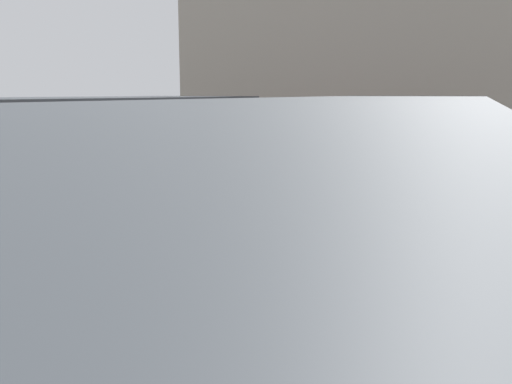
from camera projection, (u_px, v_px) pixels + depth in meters
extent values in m
plane|color=#383835|center=(98.00, 363.00, 9.46)|extent=(80.00, 80.00, 0.00)
cube|color=#ADA8A0|center=(316.00, 377.00, 8.00)|extent=(4.40, 28.00, 1.00)
cube|color=#423F3D|center=(97.00, 357.00, 9.44)|extent=(3.20, 28.00, 0.20)
cube|color=slate|center=(63.00, 341.00, 9.67)|extent=(0.08, 28.00, 0.14)
cube|color=slate|center=(133.00, 355.00, 9.15)|extent=(0.08, 28.00, 0.14)
cube|color=maroon|center=(263.00, 192.00, 16.33)|extent=(2.70, 13.03, 2.90)
cube|color=orange|center=(137.00, 257.00, 10.36)|extent=(2.65, 0.08, 2.60)
cube|color=black|center=(220.00, 178.00, 16.76)|extent=(0.04, 11.99, 0.76)
cube|color=black|center=(308.00, 183.00, 15.77)|extent=(0.04, 11.99, 0.76)
cube|color=#515156|center=(263.00, 139.00, 16.06)|extent=(2.16, 12.38, 0.20)
cylinder|color=#333335|center=(148.00, 154.00, 17.43)|extent=(0.24, 0.24, 3.23)
cylinder|color=#333335|center=(397.00, 165.00, 14.68)|extent=(0.24, 0.24, 3.25)
cube|color=#3D4247|center=(345.00, 104.00, 8.61)|extent=(4.18, 21.00, 0.16)
cube|color=black|center=(300.00, 255.00, 11.54)|extent=(0.08, 0.32, 0.40)
cube|color=black|center=(353.00, 261.00, 11.14)|extent=(0.08, 0.32, 0.40)
cube|color=#4C3823|center=(326.00, 247.00, 11.30)|extent=(1.40, 0.40, 0.06)
cube|color=#4C3823|center=(328.00, 234.00, 11.43)|extent=(1.40, 0.06, 0.40)
cube|color=navy|center=(345.00, 317.00, 3.66)|extent=(0.90, 0.06, 0.32)
cylinder|color=#998460|center=(459.00, 233.00, 12.48)|extent=(0.28, 0.28, 0.83)
cylinder|color=maroon|center=(461.00, 201.00, 12.36)|extent=(0.36, 0.36, 0.65)
sphere|color=beige|center=(462.00, 181.00, 12.28)|extent=(0.22, 0.22, 0.22)
cylinder|color=#7A337A|center=(406.00, 377.00, 6.12)|extent=(0.28, 0.28, 0.86)
cylinder|color=#232328|center=(409.00, 312.00, 5.99)|extent=(0.36, 0.36, 0.64)
sphere|color=beige|center=(411.00, 273.00, 5.92)|extent=(0.22, 0.22, 0.22)
cube|color=#A89E8E|center=(379.00, 72.00, 26.38)|extent=(18.00, 6.00, 11.00)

